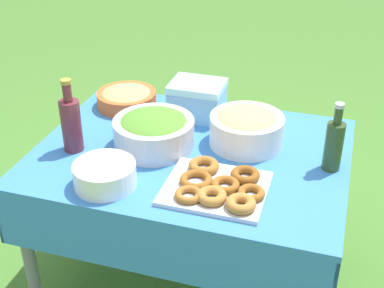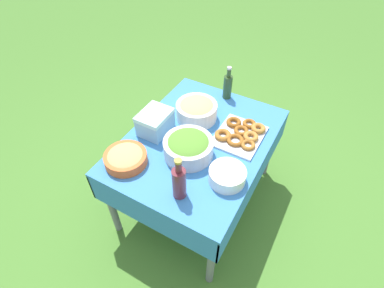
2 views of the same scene
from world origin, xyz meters
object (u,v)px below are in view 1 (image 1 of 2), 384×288
Objects in this scene: plate_stack at (105,175)px; olive_oil_bottle at (334,144)px; wine_bottle at (71,123)px; bread_bowl at (127,97)px; donut_platter at (218,186)px; salad_bowl at (154,130)px; cooler_box at (197,99)px; pasta_bowl at (247,127)px.

olive_oil_bottle is (0.74, 0.34, 0.06)m from plate_stack.
wine_bottle is 0.42m from bread_bowl.
donut_platter is 0.39m from plate_stack.
plate_stack is (-0.07, -0.30, -0.03)m from salad_bowl.
plate_stack is at bearing -104.15° from cooler_box.
donut_platter is at bearing -35.37° from salad_bowl.
pasta_bowl is 0.61m from bread_bowl.
bread_bowl is at bearing 83.78° from wine_bottle.
bread_bowl reaches higher than donut_platter.
wine_bottle is at bearing 139.54° from plate_stack.
plate_stack is 0.30m from wine_bottle.
pasta_bowl is at bearing 20.52° from salad_bowl.
olive_oil_bottle reaches higher than donut_platter.
olive_oil_bottle is at bearing 8.97° from wine_bottle.
pasta_bowl is at bearing 86.31° from donut_platter.
salad_bowl is 1.39× the size of cooler_box.
bread_bowl is (-0.58, 0.18, -0.03)m from pasta_bowl.
cooler_box is at bearing 0.29° from bread_bowl.
wine_bottle is (-0.63, -0.24, 0.04)m from pasta_bowl.
olive_oil_bottle is at bearing -15.91° from bread_bowl.
olive_oil_bottle reaches higher than bread_bowl.
bread_bowl is (-0.56, 0.53, 0.02)m from donut_platter.
salad_bowl is 0.31m from plate_stack.
wine_bottle reaches higher than donut_platter.
bread_bowl is 0.33m from cooler_box.
salad_bowl is 1.08× the size of wine_bottle.
bread_bowl is at bearing 106.36° from plate_stack.
olive_oil_bottle reaches higher than plate_stack.
pasta_bowl reaches higher than donut_platter.
pasta_bowl is 1.10× the size of olive_oil_bottle.
wine_bottle reaches higher than salad_bowl.
cooler_box is (0.15, 0.61, 0.04)m from plate_stack.
pasta_bowl is 0.36m from donut_platter.
wine_bottle is at bearing -159.38° from pasta_bowl.
donut_platter is (0.32, -0.22, -0.05)m from salad_bowl.
donut_platter is 0.62m from wine_bottle.
plate_stack is at bearing -133.67° from pasta_bowl.
wine_bottle is at bearing -132.05° from cooler_box.
salad_bowl is 0.31m from wine_bottle.
plate_stack is 0.82m from olive_oil_bottle.
cooler_box reaches higher than bread_bowl.
wine_bottle is (-0.61, 0.11, 0.09)m from donut_platter.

